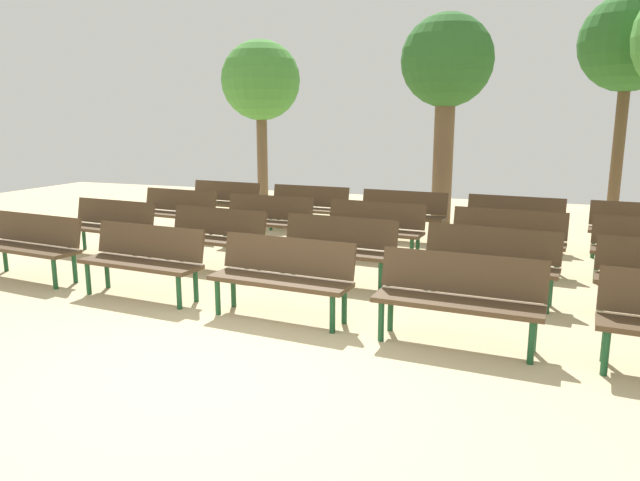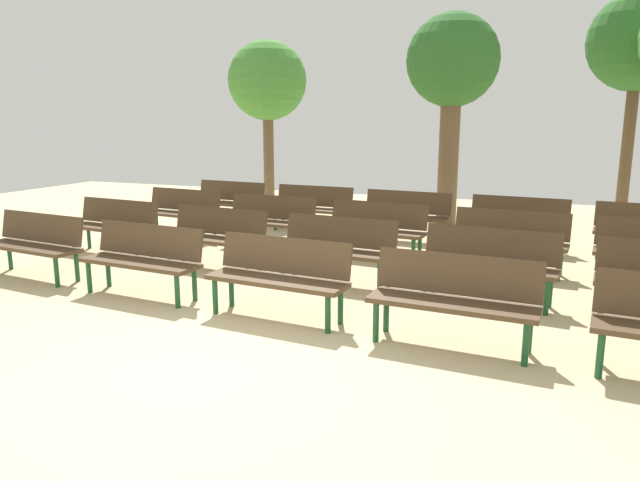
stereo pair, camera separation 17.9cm
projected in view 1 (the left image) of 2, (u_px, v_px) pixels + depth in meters
ground_plane at (196, 371)px, 5.08m from camera, size 24.50×24.50×0.00m
bench_r0_c0 at (31, 243)px, 7.96m from camera, size 1.64×0.65×0.87m
bench_r0_c1 at (144, 257)px, 7.15m from camera, size 1.63×0.61×0.87m
bench_r0_c2 at (283, 273)px, 6.39m from camera, size 1.63×0.61×0.87m
bench_r0_c3 at (459, 294)px, 5.62m from camera, size 1.63×0.58×0.87m
bench_r1_c0 at (110, 224)px, 9.38m from camera, size 1.64×0.64×0.87m
bench_r1_c1 at (214, 234)px, 8.54m from camera, size 1.64×0.64×0.87m
bench_r1_c2 at (337, 246)px, 7.78m from camera, size 1.63×0.61×0.87m
bench_r1_c3 at (489, 259)px, 7.01m from camera, size 1.64×0.65×0.87m
bench_r2_c0 at (177, 210)px, 10.80m from camera, size 1.64×0.65×0.87m
bench_r2_c1 at (267, 218)px, 9.95m from camera, size 1.62×0.57×0.87m
bench_r2_c2 at (374, 226)px, 9.20m from camera, size 1.64×0.63×0.87m
bench_r2_c3 at (507, 236)px, 8.40m from camera, size 1.64×0.62×0.87m
bench_r3_c0 at (223, 200)px, 12.19m from camera, size 1.64×0.63×0.87m
bench_r3_c1 at (308, 205)px, 11.40m from camera, size 1.62×0.57×0.87m
bench_r3_c2 at (402, 212)px, 10.59m from camera, size 1.64×0.62×0.87m
bench_r3_c3 at (514, 219)px, 9.86m from camera, size 1.64×0.64×0.87m
tree_0 at (261, 82)px, 13.78m from camera, size 1.87×1.87×3.99m
tree_2 at (447, 67)px, 11.52m from camera, size 1.82×1.82×4.20m
tree_3 at (629, 45)px, 12.06m from camera, size 2.01×2.01×4.72m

